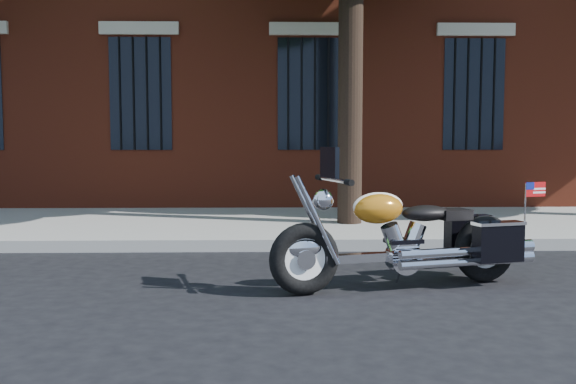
{
  "coord_description": "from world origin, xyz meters",
  "views": [
    {
      "loc": [
        -0.64,
        -6.55,
        1.39
      ],
      "look_at": [
        -0.46,
        0.8,
        0.79
      ],
      "focal_mm": 40.0,
      "sensor_mm": 36.0,
      "label": 1
    }
  ],
  "objects": [
    {
      "name": "ground",
      "position": [
        0.0,
        0.0,
        0.0
      ],
      "size": [
        120.0,
        120.0,
        0.0
      ],
      "primitive_type": "plane",
      "color": "black",
      "rests_on": "ground"
    },
    {
      "name": "curb",
      "position": [
        0.0,
        1.38,
        0.07
      ],
      "size": [
        40.0,
        0.16,
        0.15
      ],
      "primitive_type": "cube",
      "color": "gray",
      "rests_on": "ground"
    },
    {
      "name": "sidewalk",
      "position": [
        0.0,
        3.26,
        0.07
      ],
      "size": [
        40.0,
        3.6,
        0.15
      ],
      "primitive_type": "cube",
      "color": "gray",
      "rests_on": "ground"
    },
    {
      "name": "motorcycle",
      "position": [
        0.66,
        -0.65,
        0.45
      ],
      "size": [
        2.62,
        1.16,
        1.32
      ],
      "rotation": [
        0.0,
        0.0,
        0.27
      ],
      "color": "black",
      "rests_on": "ground"
    }
  ]
}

